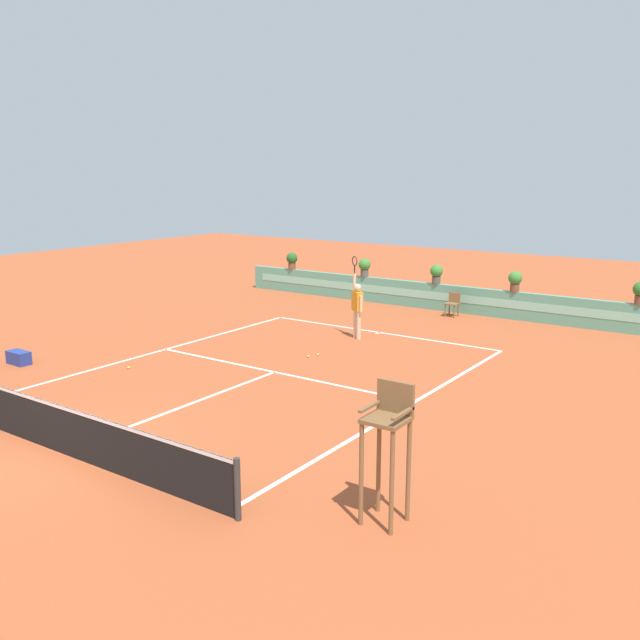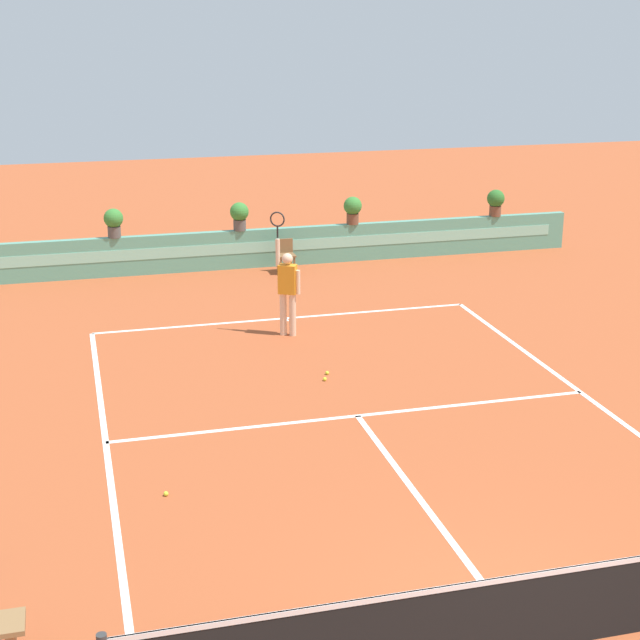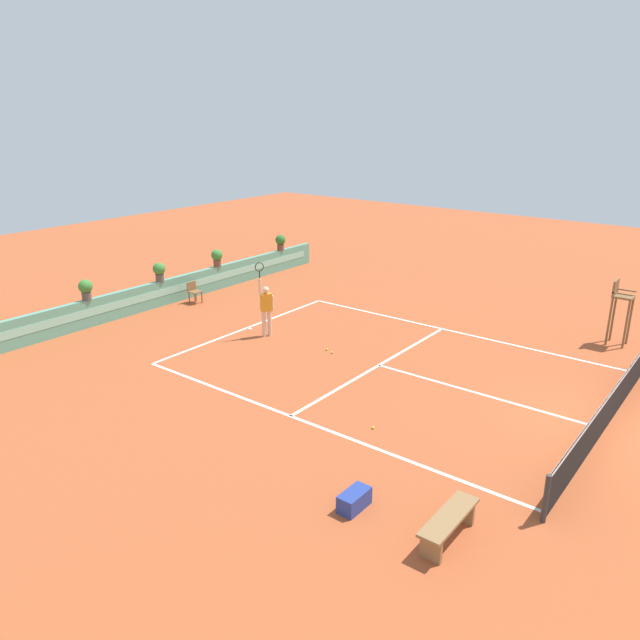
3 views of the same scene
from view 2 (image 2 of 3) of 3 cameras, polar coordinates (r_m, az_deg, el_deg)
name	(u,v)px [view 2 (image 2 of 3)]	position (r m, az deg, el deg)	size (l,w,h in m)	color
ground_plane	(365,425)	(15.97, 2.63, -6.17)	(60.00, 60.00, 0.00)	#A84C28
court_lines	(352,408)	(16.59, 1.89, -5.18)	(8.32, 11.94, 0.01)	white
net	(536,608)	(10.85, 12.48, -16.11)	(8.92, 0.10, 1.00)	#333333
back_wall_barrier	(246,249)	(25.40, -4.33, 4.17)	(18.00, 0.21, 1.00)	#599E84
ball_kid_chair	(285,254)	(24.88, -2.03, 3.86)	(0.44, 0.44, 0.85)	brown
tennis_player	(287,286)	(19.92, -1.92, 1.99)	(0.56, 0.37, 2.58)	beige
tennis_ball_near_baseline	(327,373)	(18.06, 0.42, -3.10)	(0.07, 0.07, 0.07)	#CCE033
tennis_ball_mid_court	(166,494)	(13.95, -8.98, -9.98)	(0.07, 0.07, 0.07)	#CCE033
tennis_ball_by_sideline	(325,379)	(17.76, 0.28, -3.47)	(0.07, 0.07, 0.07)	#CCE033
potted_plant_left	(114,221)	(24.84, -11.96, 5.67)	(0.48, 0.48, 0.72)	#514C47
potted_plant_far_right	(496,201)	(27.29, 10.22, 6.85)	(0.48, 0.48, 0.72)	brown
potted_plant_centre	(239,214)	(25.18, -4.73, 6.16)	(0.48, 0.48, 0.72)	#514C47
potted_plant_right	(353,208)	(25.86, 1.92, 6.53)	(0.48, 0.48, 0.72)	brown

